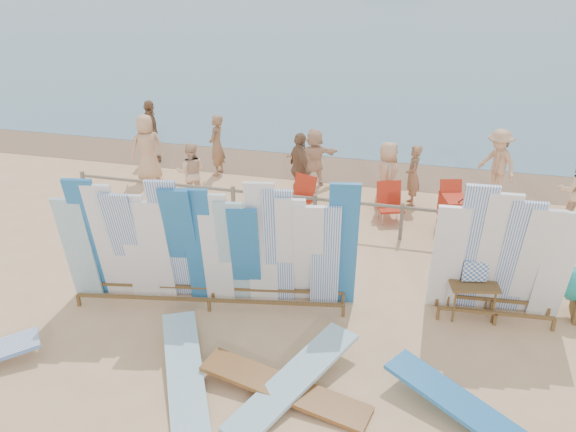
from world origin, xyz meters
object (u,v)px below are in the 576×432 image
(main_surfboard_rack, at_px, (208,249))
(beachgoer_7, at_px, (413,175))
(vendor_table, at_px, (471,298))
(beach_chair_right, at_px, (390,210))
(beachgoer_4, at_px, (300,168))
(flat_board_a, at_px, (185,379))
(flat_board_d, at_px, (468,422))
(beachgoer_8, at_px, (575,190))
(flat_board_b, at_px, (294,391))
(side_surfboard_rack, at_px, (502,260))
(beachgoer_5, at_px, (314,157))
(beach_chair_left, at_px, (300,203))
(beachgoer_6, at_px, (387,175))
(flat_board_c, at_px, (285,395))
(beachgoer_extra_1, at_px, (151,131))
(beachgoer_1, at_px, (217,145))
(stroller, at_px, (452,214))
(beachgoer_0, at_px, (147,148))
(beachgoer_9, at_px, (498,163))
(beachgoer_2, at_px, (191,172))

(main_surfboard_rack, distance_m, beachgoer_7, 6.53)
(vendor_table, bearing_deg, main_surfboard_rack, 178.39)
(beach_chair_right, xyz_separation_m, beachgoer_4, (-2.37, 0.57, 0.65))
(flat_board_a, height_order, flat_board_d, flat_board_d)
(beachgoer_8, bearing_deg, flat_board_b, 47.00)
(side_surfboard_rack, distance_m, beachgoer_5, 7.04)
(flat_board_b, relative_size, beach_chair_left, 2.84)
(side_surfboard_rack, distance_m, beachgoer_6, 5.08)
(flat_board_c, bearing_deg, beachgoer_extra_1, 46.49)
(beach_chair_left, relative_size, beachgoer_1, 0.54)
(beachgoer_6, bearing_deg, stroller, -139.20)
(beachgoer_5, bearing_deg, beachgoer_0, -23.06)
(beach_chair_left, distance_m, beachgoer_4, 0.96)
(beachgoer_8, bearing_deg, beachgoer_5, -15.32)
(beachgoer_extra_1, bearing_deg, beachgoer_9, -115.26)
(beachgoer_7, bearing_deg, beachgoer_5, -109.51)
(flat_board_c, bearing_deg, flat_board_b, -27.23)
(beach_chair_left, height_order, stroller, stroller)
(flat_board_c, height_order, flat_board_d, flat_board_d)
(flat_board_a, xyz_separation_m, beachgoer_5, (0.34, 8.35, 0.81))
(beachgoer_5, bearing_deg, beachgoer_1, -34.42)
(beachgoer_6, distance_m, beachgoer_5, 2.28)
(flat_board_d, distance_m, beachgoer_1, 10.83)
(main_surfboard_rack, xyz_separation_m, vendor_table, (4.74, 0.83, -0.82))
(main_surfboard_rack, height_order, stroller, main_surfboard_rack)
(flat_board_d, distance_m, beachgoer_6, 7.56)
(beachgoer_5, relative_size, beachgoer_1, 0.92)
(flat_board_b, relative_size, beachgoer_0, 1.44)
(vendor_table, bearing_deg, side_surfboard_rack, -9.22)
(flat_board_c, relative_size, beachgoer_6, 1.56)
(flat_board_b, distance_m, beachgoer_7, 7.67)
(beachgoer_5, xyz_separation_m, beachgoer_4, (-0.12, -1.20, 0.12))
(flat_board_b, relative_size, beachgoer_4, 1.45)
(beachgoer_4, bearing_deg, main_surfboard_rack, 138.80)
(beach_chair_left, relative_size, beachgoer_6, 0.55)
(beachgoer_2, relative_size, beachgoer_1, 0.89)
(beachgoer_extra_1, height_order, beachgoer_7, beachgoer_extra_1)
(main_surfboard_rack, bearing_deg, beachgoer_0, 115.32)
(beach_chair_right, relative_size, beachgoer_2, 0.60)
(beachgoer_0, bearing_deg, beachgoer_8, 137.09)
(flat_board_a, distance_m, beachgoer_2, 7.07)
(beach_chair_right, height_order, beachgoer_9, beachgoer_9)
(stroller, distance_m, beachgoer_2, 6.57)
(beachgoer_8, bearing_deg, beachgoer_7, -10.02)
(stroller, xyz_separation_m, beachgoer_extra_1, (-8.82, 2.74, 0.46))
(flat_board_a, relative_size, beachgoer_1, 1.54)
(beachgoer_4, height_order, beachgoer_8, beachgoer_4)
(flat_board_c, xyz_separation_m, beachgoer_0, (-5.87, 7.61, 0.94))
(beach_chair_left, relative_size, beachgoer_9, 0.52)
(main_surfboard_rack, height_order, flat_board_d, main_surfboard_rack)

